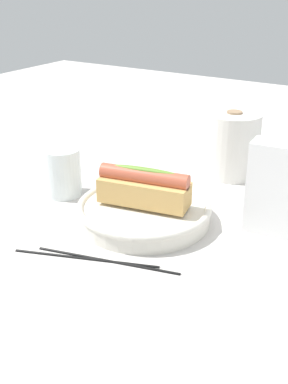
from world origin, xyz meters
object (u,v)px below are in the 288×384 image
object	(u,v)px
chopstick_near	(107,260)
paper_towel_roll	(232,144)
serving_bowl	(144,211)
water_glass	(63,174)
chopstick_far	(86,258)
napkin_box	(284,190)
hotdog_front	(144,188)

from	to	relation	value
chopstick_near	paper_towel_roll	bearing A→B (deg)	73.31
serving_bowl	paper_towel_roll	size ratio (longest dim) A/B	1.68
water_glass	chopstick_far	size ratio (longest dim) A/B	0.41
water_glass	chopstick_near	world-z (taller)	water_glass
paper_towel_roll	chopstick_far	xyz separation A→B (m)	(-0.05, -0.42, -0.06)
water_glass	napkin_box	size ratio (longest dim) A/B	0.60
water_glass	napkin_box	xyz separation A→B (m)	(0.39, 0.07, 0.03)
serving_bowl	paper_towel_roll	world-z (taller)	paper_towel_roll
napkin_box	chopstick_far	xyz separation A→B (m)	(-0.22, -0.23, -0.07)
water_glass	napkin_box	distance (m)	0.40
water_glass	chopstick_far	xyz separation A→B (m)	(0.18, -0.16, -0.04)
water_glass	chopstick_near	size ratio (longest dim) A/B	0.41
napkin_box	serving_bowl	bearing A→B (deg)	-163.00
serving_bowl	water_glass	distance (m)	0.19
serving_bowl	water_glass	xyz separation A→B (m)	(-0.19, 0.01, 0.02)
napkin_box	chopstick_near	xyz separation A→B (m)	(-0.19, -0.21, -0.07)
chopstick_far	chopstick_near	bearing A→B (deg)	2.00
napkin_box	chopstick_far	world-z (taller)	napkin_box
napkin_box	chopstick_far	size ratio (longest dim) A/B	0.68
hotdog_front	napkin_box	xyz separation A→B (m)	(0.21, 0.08, 0.01)
serving_bowl	napkin_box	bearing A→B (deg)	21.02
serving_bowl	paper_towel_roll	bearing A→B (deg)	80.93
serving_bowl	chopstick_far	world-z (taller)	serving_bowl
hotdog_front	chopstick_near	distance (m)	0.15
paper_towel_roll	napkin_box	xyz separation A→B (m)	(0.16, -0.19, 0.01)
hotdog_front	water_glass	bearing A→B (deg)	176.19
hotdog_front	paper_towel_roll	xyz separation A→B (m)	(0.04, 0.27, 0.00)
chopstick_near	chopstick_far	world-z (taller)	same
serving_bowl	hotdog_front	world-z (taller)	hotdog_front
water_glass	chopstick_near	bearing A→B (deg)	-35.57
water_glass	hotdog_front	bearing A→B (deg)	-3.81
chopstick_near	hotdog_front	bearing A→B (deg)	85.04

